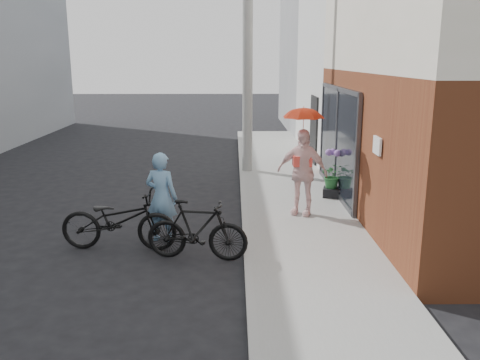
{
  "coord_description": "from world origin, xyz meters",
  "views": [
    {
      "loc": [
        0.72,
        -8.3,
        3.27
      ],
      "look_at": [
        0.83,
        0.72,
        1.1
      ],
      "focal_mm": 38.0,
      "sensor_mm": 36.0,
      "label": 1
    }
  ],
  "objects_px": {
    "utility_pole": "(248,49)",
    "officer": "(162,197)",
    "planter": "(332,192)",
    "kimono_woman": "(302,172)",
    "bike_right": "(197,230)",
    "bike_left": "(119,220)"
  },
  "relations": [
    {
      "from": "bike_left",
      "to": "planter",
      "type": "bearing_deg",
      "value": -50.89
    },
    {
      "from": "bike_right",
      "to": "bike_left",
      "type": "bearing_deg",
      "value": 80.25
    },
    {
      "from": "officer",
      "to": "kimono_woman",
      "type": "relative_size",
      "value": 0.93
    },
    {
      "from": "officer",
      "to": "planter",
      "type": "bearing_deg",
      "value": -126.09
    },
    {
      "from": "bike_left",
      "to": "planter",
      "type": "xyz_separation_m",
      "value": [
        4.28,
        2.99,
        -0.31
      ]
    },
    {
      "from": "bike_right",
      "to": "planter",
      "type": "relative_size",
      "value": 4.31
    },
    {
      "from": "utility_pole",
      "to": "bike_left",
      "type": "relative_size",
      "value": 3.45
    },
    {
      "from": "utility_pole",
      "to": "officer",
      "type": "xyz_separation_m",
      "value": [
        -1.69,
        -5.47,
        -2.67
      ]
    },
    {
      "from": "utility_pole",
      "to": "officer",
      "type": "height_order",
      "value": "utility_pole"
    },
    {
      "from": "kimono_woman",
      "to": "officer",
      "type": "bearing_deg",
      "value": -131.75
    },
    {
      "from": "planter",
      "to": "bike_right",
      "type": "bearing_deg",
      "value": -129.84
    },
    {
      "from": "officer",
      "to": "bike_right",
      "type": "relative_size",
      "value": 0.97
    },
    {
      "from": "bike_left",
      "to": "bike_right",
      "type": "relative_size",
      "value": 1.2
    },
    {
      "from": "bike_right",
      "to": "planter",
      "type": "distance_m",
      "value": 4.52
    },
    {
      "from": "officer",
      "to": "bike_right",
      "type": "bearing_deg",
      "value": 146.28
    },
    {
      "from": "officer",
      "to": "planter",
      "type": "height_order",
      "value": "officer"
    },
    {
      "from": "utility_pole",
      "to": "kimono_woman",
      "type": "bearing_deg",
      "value": -76.61
    },
    {
      "from": "officer",
      "to": "kimono_woman",
      "type": "height_order",
      "value": "kimono_woman"
    },
    {
      "from": "utility_pole",
      "to": "bike_left",
      "type": "xyz_separation_m",
      "value": [
        -2.38,
        -5.89,
        -2.97
      ]
    },
    {
      "from": "planter",
      "to": "kimono_woman",
      "type": "bearing_deg",
      "value": -123.89
    },
    {
      "from": "planter",
      "to": "utility_pole",
      "type": "bearing_deg",
      "value": 123.32
    },
    {
      "from": "bike_right",
      "to": "kimono_woman",
      "type": "height_order",
      "value": "kimono_woman"
    }
  ]
}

